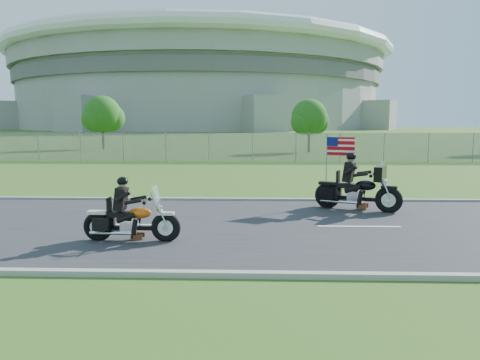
{
  "coord_description": "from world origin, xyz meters",
  "views": [
    {
      "loc": [
        1.25,
        -12.25,
        2.83
      ],
      "look_at": [
        0.83,
        0.0,
        1.27
      ],
      "focal_mm": 35.0,
      "sensor_mm": 36.0,
      "label": 1
    }
  ],
  "objects": [
    {
      "name": "curb_south",
      "position": [
        0.0,
        -4.05,
        0.05
      ],
      "size": [
        120.0,
        0.18,
        0.12
      ],
      "primitive_type": "cube",
      "color": "#9E9B93",
      "rests_on": "ground"
    },
    {
      "name": "road",
      "position": [
        0.0,
        0.0,
        0.02
      ],
      "size": [
        120.0,
        8.0,
        0.04
      ],
      "primitive_type": "cube",
      "color": "#28282B",
      "rests_on": "ground"
    },
    {
      "name": "motorcycle_follow",
      "position": [
        4.44,
        2.39,
        0.63
      ],
      "size": [
        2.6,
        1.46,
        2.3
      ],
      "rotation": [
        0.0,
        0.0,
        -0.42
      ],
      "color": "black",
      "rests_on": "ground"
    },
    {
      "name": "tree_fence_near",
      "position": [
        6.04,
        30.04,
        2.97
      ],
      "size": [
        3.52,
        3.28,
        4.75
      ],
      "color": "#382316",
      "rests_on": "ground"
    },
    {
      "name": "motorcycle_lead",
      "position": [
        -1.69,
        -1.64,
        0.49
      ],
      "size": [
        2.31,
        0.56,
        1.56
      ],
      "rotation": [
        0.0,
        0.0,
        -0.02
      ],
      "color": "black",
      "rests_on": "ground"
    },
    {
      "name": "stadium",
      "position": [
        -20.0,
        170.0,
        15.58
      ],
      "size": [
        140.4,
        140.4,
        29.2
      ],
      "color": "#A3A099",
      "rests_on": "ground"
    },
    {
      "name": "ground",
      "position": [
        0.0,
        0.0,
        0.0
      ],
      "size": [
        420.0,
        420.0,
        0.0
      ],
      "primitive_type": "plane",
      "color": "#324D18",
      "rests_on": "ground"
    },
    {
      "name": "tree_fence_mid",
      "position": [
        -13.95,
        34.04,
        3.3
      ],
      "size": [
        3.96,
        3.69,
        5.3
      ],
      "color": "#382316",
      "rests_on": "ground"
    },
    {
      "name": "curb_north",
      "position": [
        0.0,
        4.05,
        0.05
      ],
      "size": [
        120.0,
        0.18,
        0.12
      ],
      "primitive_type": "cube",
      "color": "#9E9B93",
      "rests_on": "ground"
    },
    {
      "name": "fence",
      "position": [
        -5.0,
        20.0,
        1.0
      ],
      "size": [
        60.0,
        0.03,
        2.0
      ],
      "primitive_type": "cube",
      "color": "gray",
      "rests_on": "ground"
    }
  ]
}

